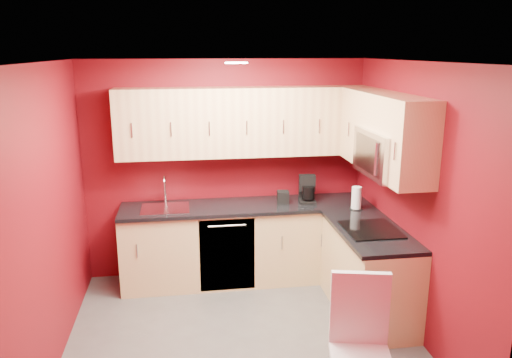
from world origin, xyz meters
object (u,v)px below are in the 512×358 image
object	(u,v)px
napkin_holder	(283,197)
microwave	(387,153)
sink	(165,205)
coffee_maker	(308,189)
paper_towel	(356,198)
dining_chair	(361,353)

from	to	relation	value
napkin_holder	microwave	bearing A→B (deg)	-51.81
sink	coffee_maker	size ratio (longest dim) A/B	1.70
microwave	napkin_holder	xyz separation A→B (m)	(-0.78, 0.99, -0.68)
paper_towel	dining_chair	size ratio (longest dim) A/B	0.24
coffee_maker	paper_towel	distance (m)	0.56
microwave	coffee_maker	world-z (taller)	microwave
dining_chair	coffee_maker	bearing A→B (deg)	98.18
sink	coffee_maker	distance (m)	1.60
microwave	sink	world-z (taller)	microwave
dining_chair	sink	bearing A→B (deg)	133.49
microwave	paper_towel	distance (m)	0.90
paper_towel	sink	bearing A→B (deg)	170.28
napkin_holder	dining_chair	world-z (taller)	dining_chair
napkin_holder	paper_towel	world-z (taller)	paper_towel
coffee_maker	dining_chair	distance (m)	2.41
napkin_holder	paper_towel	size ratio (longest dim) A/B	0.55
paper_towel	dining_chair	world-z (taller)	paper_towel
coffee_maker	paper_towel	size ratio (longest dim) A/B	1.22
microwave	dining_chair	size ratio (longest dim) A/B	0.72
microwave	dining_chair	xyz separation A→B (m)	(-0.69, -1.37, -1.13)
coffee_maker	sink	bearing A→B (deg)	-174.13
sink	dining_chair	xyz separation A→B (m)	(1.40, -2.37, -0.42)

